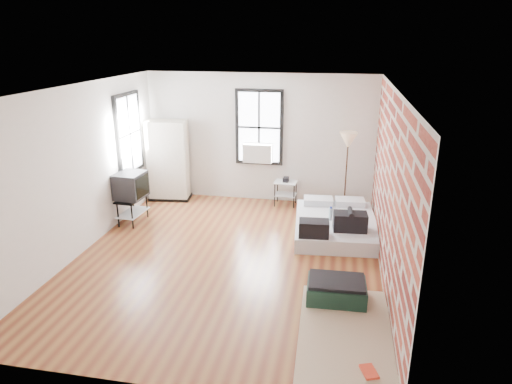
% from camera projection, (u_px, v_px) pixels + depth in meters
% --- Properties ---
extents(ground, '(6.00, 6.00, 0.00)m').
position_uv_depth(ground, '(227.00, 258.00, 7.63)').
color(ground, brown).
rests_on(ground, ground).
extents(room_shell, '(5.02, 6.02, 2.80)m').
position_uv_depth(room_shell, '(244.00, 153.00, 7.36)').
color(room_shell, silver).
rests_on(room_shell, ground).
extents(mattress_main, '(1.64, 2.13, 0.65)m').
position_uv_depth(mattress_main, '(335.00, 224.00, 8.56)').
color(mattress_main, white).
rests_on(mattress_main, ground).
extents(mattress_bare, '(1.18, 2.15, 0.46)m').
position_uv_depth(mattress_bare, '(343.00, 328.00, 5.60)').
color(mattress_bare, tan).
rests_on(mattress_bare, ground).
extents(wardrobe, '(0.95, 0.61, 1.78)m').
position_uv_depth(wardrobe, '(168.00, 161.00, 10.15)').
color(wardrobe, black).
rests_on(wardrobe, ground).
extents(side_table, '(0.49, 0.40, 0.63)m').
position_uv_depth(side_table, '(286.00, 187.00, 9.91)').
color(side_table, black).
rests_on(side_table, ground).
extents(floor_lamp, '(0.36, 0.36, 1.67)m').
position_uv_depth(floor_lamp, '(348.00, 144.00, 9.29)').
color(floor_lamp, '#311D10').
rests_on(floor_lamp, ground).
extents(tv_stand, '(0.55, 0.75, 1.02)m').
position_uv_depth(tv_stand, '(131.00, 187.00, 8.88)').
color(tv_stand, black).
rests_on(tv_stand, ground).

